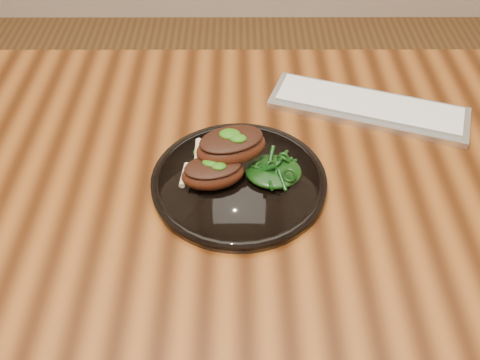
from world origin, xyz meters
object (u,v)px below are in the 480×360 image
Objects in this scene: plate at (239,181)px; greens_heap at (274,169)px; desk at (244,207)px; keyboard at (368,107)px; lamb_chop_front at (213,172)px.

greens_heap reaches higher than plate.
keyboard is (0.24, 0.18, 0.09)m from desk.
greens_heap is at bearing 8.87° from lamb_chop_front.
lamb_chop_front is 0.10m from greens_heap.
plate is at bearing -109.92° from desk.
plate is 0.06m from greens_heap.
lamb_chop_front is 0.36m from keyboard.
greens_heap is at bearing -25.34° from desk.
greens_heap is at bearing 5.19° from plate.
lamb_chop_front reaches higher than keyboard.
plate is 0.32m from keyboard.
lamb_chop_front reaches higher than greens_heap.
greens_heap is (0.05, -0.02, 0.11)m from desk.
plate is 0.74× the size of keyboard.
desk is 0.13m from greens_heap.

